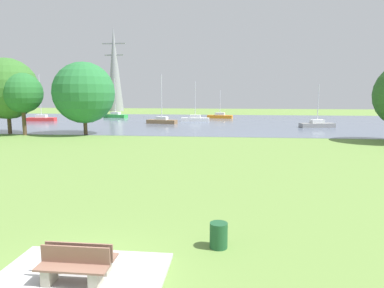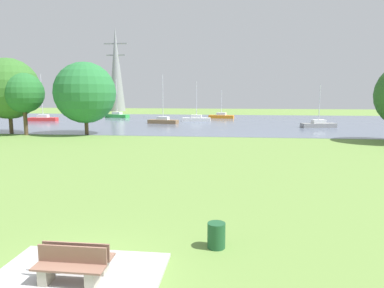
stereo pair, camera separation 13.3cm
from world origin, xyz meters
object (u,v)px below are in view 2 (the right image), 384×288
object	(u,v)px
sailboat_gray	(318,124)
tree_west_near	(8,89)
litter_bin	(216,235)
sailboat_red	(43,118)
sailboat_white	(196,119)
electricity_pylon	(116,69)
bench_facing_water	(79,259)
sailboat_brown	(163,121)
sailboat_green	(117,115)
sailboat_orange	(221,116)
bench_facing_inland	(70,269)
tree_east_near	(24,93)
tree_east_far	(85,93)

from	to	relation	value
sailboat_gray	tree_west_near	distance (m)	40.49
litter_bin	sailboat_gray	world-z (taller)	sailboat_gray
sailboat_red	sailboat_white	distance (m)	26.71
sailboat_gray	electricity_pylon	world-z (taller)	electricity_pylon
bench_facing_water	sailboat_brown	xyz separation A→B (m)	(-6.99, 45.88, 0.00)
litter_bin	sailboat_white	size ratio (longest dim) A/B	0.12
sailboat_white	sailboat_green	bearing A→B (deg)	155.68
bench_facing_water	sailboat_green	bearing A→B (deg)	107.85
sailboat_brown	sailboat_white	bearing A→B (deg)	46.94
sailboat_orange	sailboat_red	bearing A→B (deg)	-161.52
sailboat_gray	electricity_pylon	bearing A→B (deg)	136.11
bench_facing_inland	sailboat_white	size ratio (longest dim) A/B	0.26
sailboat_white	sailboat_green	distance (m)	18.34
bench_facing_inland	litter_bin	size ratio (longest dim) A/B	2.25
bench_facing_water	sailboat_orange	distance (m)	58.75
sailboat_white	tree_east_near	size ratio (longest dim) A/B	0.95
tree_east_far	litter_bin	bearing A→B (deg)	-59.79
tree_west_near	sailboat_gray	bearing A→B (deg)	17.19
bench_facing_water	tree_east_near	size ratio (longest dim) A/B	0.25
bench_facing_water	sailboat_white	xyz separation A→B (m)	(-2.16, 51.04, -0.01)
sailboat_gray	tree_west_near	bearing A→B (deg)	-162.81
tree_west_near	sailboat_white	bearing A→B (deg)	45.95
sailboat_white	sailboat_orange	distance (m)	8.67
sailboat_brown	sailboat_orange	bearing A→B (deg)	55.39
litter_bin	sailboat_orange	distance (m)	56.65
bench_facing_inland	sailboat_brown	xyz separation A→B (m)	(-6.99, 46.42, 0.00)
bench_facing_water	litter_bin	bearing A→B (deg)	30.68
litter_bin	electricity_pylon	bearing A→B (deg)	110.69
bench_facing_inland	sailboat_red	world-z (taller)	sailboat_red
sailboat_orange	sailboat_green	distance (m)	20.75
sailboat_orange	electricity_pylon	distance (m)	40.07
sailboat_white	electricity_pylon	size ratio (longest dim) A/B	0.30
bench_facing_inland	sailboat_white	world-z (taller)	sailboat_white
sailboat_orange	tree_east_near	bearing A→B (deg)	-126.27
sailboat_orange	litter_bin	bearing A→B (deg)	-88.34
bench_facing_water	sailboat_orange	bearing A→B (deg)	88.17
sailboat_red	tree_east_far	bearing A→B (deg)	-48.80
sailboat_gray	tree_east_far	size ratio (longest dim) A/B	0.72
sailboat_red	tree_east_near	size ratio (longest dim) A/B	1.13
bench_facing_inland	litter_bin	distance (m)	4.39
tree_west_near	tree_east_far	world-z (taller)	tree_west_near
electricity_pylon	sailboat_gray	bearing A→B (deg)	-43.89
sailboat_green	litter_bin	bearing A→B (deg)	-68.39
litter_bin	sailboat_gray	distance (m)	41.92
sailboat_white	sailboat_brown	size ratio (longest dim) A/B	0.88
tree_east_near	sailboat_gray	bearing A→B (deg)	19.78
bench_facing_inland	tree_east_far	xyz separation A→B (m)	(-13.05, 31.08, 4.38)
sailboat_brown	electricity_pylon	xyz separation A→B (m)	(-20.39, 38.00, 10.77)
sailboat_orange	tree_east_near	size ratio (longest dim) A/B	0.76
bench_facing_inland	sailboat_brown	size ratio (longest dim) A/B	0.23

